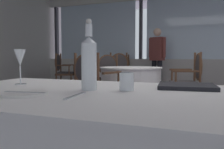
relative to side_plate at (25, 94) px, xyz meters
name	(u,v)px	position (x,y,z in m)	size (l,w,h in m)	color
ground_plane	(178,133)	(0.45, 2.06, -0.74)	(14.64, 14.64, 0.00)	#47384C
window_wall_far	(192,49)	(0.45, 6.29, 0.40)	(9.51, 0.14, 2.86)	beige
side_plate	(25,94)	(0.00, 0.00, 0.00)	(0.19, 0.19, 0.01)	white
butter_knife	(25,92)	(0.00, 0.00, 0.01)	(0.18, 0.02, 0.00)	silver
dinner_fork	(75,96)	(0.22, 0.04, 0.00)	(0.18, 0.02, 0.00)	silver
water_bottle	(89,62)	(0.19, 0.23, 0.13)	(0.07, 0.07, 0.34)	white
wine_glass	(20,59)	(-0.29, 0.30, 0.14)	(0.07, 0.07, 0.20)	white
water_tumbler	(127,82)	(0.36, 0.28, 0.04)	(0.07, 0.07, 0.09)	white
menu_book	(187,86)	(0.63, 0.47, 0.01)	(0.28, 0.24, 0.02)	black
background_table_0	(100,77)	(-1.83, 5.02, -0.37)	(1.19, 1.19, 0.74)	white
dining_chair_0_0	(62,69)	(-2.82, 4.75, -0.16)	(0.57, 0.61, 1.00)	brown
dining_chair_0_1	(117,71)	(-1.10, 4.30, -0.16)	(0.66, 0.66, 1.00)	brown
dining_chair_0_2	(121,68)	(-1.57, 6.01, -0.17)	(0.61, 0.56, 0.98)	brown
background_table_2	(131,89)	(-0.38, 2.94, -0.37)	(1.01, 1.01, 0.74)	white
dining_chair_2_0	(190,78)	(0.53, 3.14, -0.17)	(0.55, 0.60, 0.97)	brown
dining_chair_2_1	(110,74)	(-1.01, 3.62, -0.18)	(0.66, 0.66, 0.96)	brown
dining_chair_2_2	(92,82)	(-0.65, 2.05, -0.18)	(0.62, 0.58, 0.95)	brown
diner_person_0	(157,55)	(-0.40, 5.54, 0.21)	(0.48, 0.34, 1.67)	black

